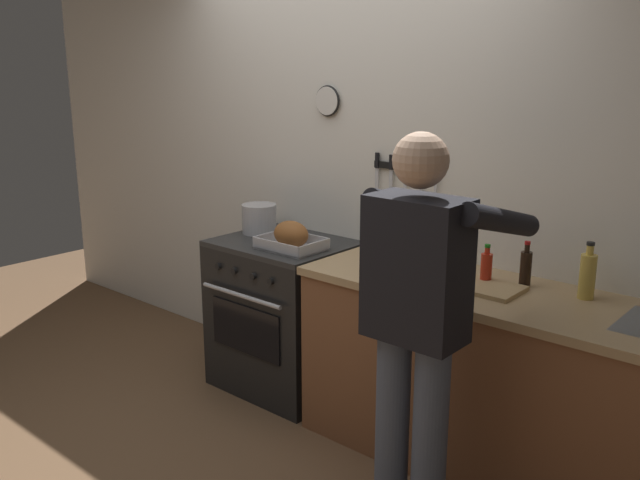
% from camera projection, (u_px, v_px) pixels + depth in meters
% --- Properties ---
extents(ground_plane, '(8.00, 8.00, 0.00)m').
position_uv_depth(ground_plane, '(177.00, 467.00, 3.30)').
color(ground_plane, brown).
extents(wall_back, '(6.00, 0.13, 2.60)m').
position_uv_depth(wall_back, '(353.00, 169.00, 3.97)').
color(wall_back, white).
rests_on(wall_back, ground).
extents(counter_block, '(2.03, 0.65, 0.90)m').
position_uv_depth(counter_block, '(508.00, 385.00, 3.15)').
color(counter_block, brown).
rests_on(counter_block, ground).
extents(stove, '(0.76, 0.67, 0.90)m').
position_uv_depth(stove, '(284.00, 315.00, 4.05)').
color(stove, black).
rests_on(stove, ground).
extents(person_cook, '(0.51, 0.63, 1.66)m').
position_uv_depth(person_cook, '(418.00, 314.00, 2.65)').
color(person_cook, '#4C566B').
rests_on(person_cook, ground).
extents(roasting_pan, '(0.35, 0.26, 0.16)m').
position_uv_depth(roasting_pan, '(291.00, 237.00, 3.76)').
color(roasting_pan, '#B7B7BC').
rests_on(roasting_pan, stove).
extents(stock_pot, '(0.21, 0.21, 0.18)m').
position_uv_depth(stock_pot, '(259.00, 219.00, 4.12)').
color(stock_pot, '#B7B7BC').
rests_on(stock_pot, stove).
extents(cutting_board, '(0.36, 0.24, 0.02)m').
position_uv_depth(cutting_board, '(481.00, 286.00, 3.11)').
color(cutting_board, tan).
rests_on(cutting_board, counter_block).
extents(bottle_soy_sauce, '(0.05, 0.05, 0.22)m').
position_uv_depth(bottle_soy_sauce, '(526.00, 268.00, 3.12)').
color(bottle_soy_sauce, black).
rests_on(bottle_soy_sauce, counter_block).
extents(bottle_vinegar, '(0.06, 0.06, 0.23)m').
position_uv_depth(bottle_vinegar, '(438.00, 246.00, 3.48)').
color(bottle_vinegar, '#997F4C').
rests_on(bottle_vinegar, counter_block).
extents(bottle_hot_sauce, '(0.05, 0.05, 0.19)m').
position_uv_depth(bottle_hot_sauce, '(486.00, 267.00, 3.17)').
color(bottle_hot_sauce, red).
rests_on(bottle_hot_sauce, counter_block).
extents(bottle_cooking_oil, '(0.07, 0.07, 0.25)m').
position_uv_depth(bottle_cooking_oil, '(588.00, 275.00, 2.96)').
color(bottle_cooking_oil, gold).
rests_on(bottle_cooking_oil, counter_block).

